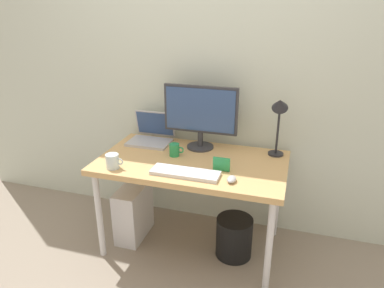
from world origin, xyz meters
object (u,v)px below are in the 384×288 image
object	(u,v)px
mouse	(232,179)
computer_tower	(134,212)
photo_frame	(221,164)
glass_cup	(113,161)
desk	(192,168)
laptop	(152,134)
desk_lamp	(279,113)
monitor	(200,113)
keyboard	(185,173)
coffee_mug	(175,150)
wastebasket	(234,237)

from	to	relation	value
mouse	computer_tower	distance (m)	0.97
photo_frame	glass_cup	bearing A→B (deg)	-166.45
desk	laptop	distance (m)	0.49
desk_lamp	computer_tower	bearing A→B (deg)	-165.68
computer_tower	monitor	bearing A→B (deg)	29.32
keyboard	photo_frame	xyz separation A→B (m)	(0.21, 0.12, 0.04)
desk_lamp	photo_frame	world-z (taller)	desk_lamp
desk	mouse	world-z (taller)	mouse
desk	computer_tower	xyz separation A→B (m)	(-0.47, -0.02, -0.43)
coffee_mug	computer_tower	bearing A→B (deg)	-169.94
desk_lamp	glass_cup	size ratio (longest dim) A/B	3.70
desk	desk_lamp	xyz separation A→B (m)	(0.55, 0.24, 0.38)
keyboard	coffee_mug	bearing A→B (deg)	122.15
monitor	keyboard	world-z (taller)	monitor
keyboard	laptop	bearing A→B (deg)	132.07
mouse	photo_frame	bearing A→B (deg)	125.90
photo_frame	computer_tower	size ratio (longest dim) A/B	0.26
laptop	mouse	xyz separation A→B (m)	(0.73, -0.49, -0.04)
laptop	desk_lamp	world-z (taller)	desk_lamp
coffee_mug	photo_frame	world-z (taller)	photo_frame
glass_cup	computer_tower	xyz separation A→B (m)	(-0.01, 0.25, -0.54)
laptop	photo_frame	world-z (taller)	laptop
desk	laptop	xyz separation A→B (m)	(-0.41, 0.25, 0.12)
desk_lamp	wastebasket	distance (m)	0.94
desk	photo_frame	distance (m)	0.28
wastebasket	desk	bearing A→B (deg)	175.15
coffee_mug	laptop	bearing A→B (deg)	140.95
monitor	desk_lamp	distance (m)	0.56
coffee_mug	desk	bearing A→B (deg)	-13.86
keyboard	computer_tower	world-z (taller)	keyboard
keyboard	wastebasket	bearing A→B (deg)	33.47
mouse	glass_cup	xyz separation A→B (m)	(-0.79, -0.04, 0.03)
keyboard	desk	bearing A→B (deg)	96.19
mouse	monitor	bearing A→B (deg)	125.26
computer_tower	coffee_mug	bearing A→B (deg)	10.06
desk	photo_frame	bearing A→B (deg)	-24.80
laptop	computer_tower	world-z (taller)	laptop
keyboard	wastebasket	world-z (taller)	keyboard
laptop	photo_frame	bearing A→B (deg)	-29.30
monitor	glass_cup	bearing A→B (deg)	-131.72
laptop	coffee_mug	world-z (taller)	laptop
desk	coffee_mug	bearing A→B (deg)	166.14
photo_frame	desk_lamp	bearing A→B (deg)	47.37
mouse	coffee_mug	bearing A→B (deg)	149.86
keyboard	glass_cup	distance (m)	0.49
desk_lamp	glass_cup	distance (m)	1.16
keyboard	computer_tower	size ratio (longest dim) A/B	1.05
coffee_mug	glass_cup	distance (m)	0.45
glass_cup	photo_frame	bearing A→B (deg)	13.55
photo_frame	computer_tower	bearing A→B (deg)	173.18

